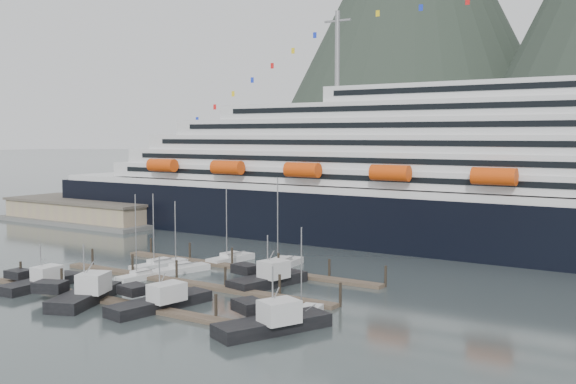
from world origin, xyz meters
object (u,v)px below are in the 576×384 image
at_px(trawler_e, 267,279).
at_px(trawler_d, 272,322).
at_px(sailboat_h, 304,315).
at_px(sailboat_a, 141,277).
at_px(trawler_a, 41,282).
at_px(sailboat_b, 159,266).
at_px(warehouse, 88,212).
at_px(trawler_b, 84,295).
at_px(cruise_ship, 536,187).
at_px(sailboat_f, 231,259).
at_px(trawler_c, 159,301).
at_px(sailboat_g, 281,266).
at_px(sailboat_c, 181,270).

bearing_deg(trawler_e, trawler_d, -131.99).
bearing_deg(sailboat_h, sailboat_a, 69.00).
bearing_deg(trawler_a, sailboat_b, -15.00).
relative_size(warehouse, trawler_e, 3.62).
bearing_deg(sailboat_h, trawler_b, 96.15).
bearing_deg(trawler_e, warehouse, 78.06).
bearing_deg(cruise_ship, sailboat_h, -101.76).
relative_size(warehouse, sailboat_f, 3.59).
distance_m(sailboat_a, trawler_c, 17.67).
relative_size(sailboat_f, trawler_d, 0.94).
bearing_deg(sailboat_h, sailboat_g, 26.75).
bearing_deg(sailboat_b, sailboat_h, -101.48).
relative_size(sailboat_g, trawler_e, 1.19).
relative_size(sailboat_f, trawler_b, 0.98).
xyz_separation_m(sailboat_h, trawler_d, (-0.14, -6.22, 0.58)).
bearing_deg(cruise_ship, trawler_b, -120.34).
distance_m(sailboat_c, sailboat_g, 15.67).
relative_size(sailboat_c, trawler_a, 0.93).
relative_size(sailboat_f, trawler_c, 0.90).
height_order(sailboat_a, trawler_c, sailboat_a).
bearing_deg(sailboat_h, sailboat_f, 39.13).
height_order(cruise_ship, trawler_d, cruise_ship).
xyz_separation_m(sailboat_c, sailboat_h, (29.44, -11.61, -0.01)).
height_order(sailboat_c, trawler_b, sailboat_c).
xyz_separation_m(sailboat_a, trawler_e, (17.85, 6.67, 0.57)).
height_order(sailboat_a, sailboat_g, sailboat_g).
height_order(warehouse, trawler_d, trawler_d).
height_order(sailboat_f, trawler_a, sailboat_f).
xyz_separation_m(sailboat_f, sailboat_h, (28.56, -22.81, -0.03)).
distance_m(sailboat_b, sailboat_c, 5.28).
bearing_deg(sailboat_g, warehouse, 64.77).
relative_size(sailboat_b, trawler_b, 0.94).
xyz_separation_m(sailboat_a, sailboat_g, (12.56, 18.04, 0.03)).
bearing_deg(sailboat_c, trawler_e, -75.25).
bearing_deg(trawler_b, cruise_ship, -51.94).
distance_m(sailboat_b, sailboat_g, 19.32).
distance_m(warehouse, sailboat_c, 69.09).
relative_size(warehouse, sailboat_b, 3.71).
bearing_deg(trawler_d, sailboat_a, 93.81).
height_order(warehouse, trawler_c, trawler_c).
height_order(sailboat_g, trawler_b, sailboat_g).
bearing_deg(sailboat_g, sailboat_a, 137.02).
bearing_deg(trawler_b, warehouse, 27.87).
xyz_separation_m(sailboat_f, sailboat_g, (10.09, -0.00, 0.02)).
relative_size(trawler_c, trawler_d, 1.05).
relative_size(warehouse, sailboat_h, 4.16).
height_order(warehouse, sailboat_g, sailboat_g).
distance_m(trawler_a, trawler_d, 38.46).
bearing_deg(warehouse, sailboat_f, -19.71).
height_order(sailboat_h, trawler_a, sailboat_h).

